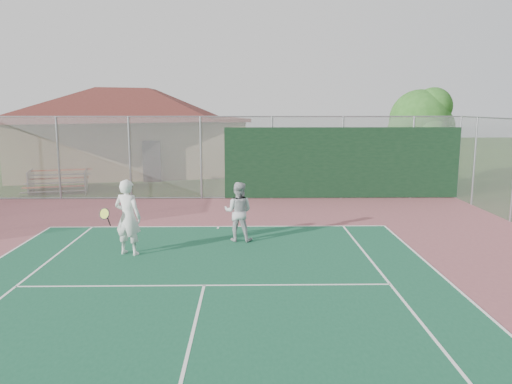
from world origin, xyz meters
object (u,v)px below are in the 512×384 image
at_px(clubhouse, 129,122).
at_px(player_grey_back, 238,212).
at_px(bleachers, 58,181).
at_px(player_white_front, 128,218).
at_px(tree, 422,122).

bearing_deg(clubhouse, player_grey_back, -79.67).
distance_m(bleachers, player_white_front, 11.52).
xyz_separation_m(tree, player_grey_back, (-8.78, -10.16, -2.31)).
xyz_separation_m(clubhouse, player_grey_back, (6.79, -15.94, -2.13)).
xyz_separation_m(clubhouse, tree, (15.57, -5.78, 0.18)).
relative_size(bleachers, player_white_front, 1.49).
height_order(player_white_front, player_grey_back, player_white_front).
height_order(clubhouse, player_white_front, clubhouse).
bearing_deg(player_grey_back, tree, -120.65).
xyz_separation_m(player_white_front, player_grey_back, (2.89, 1.33, -0.14)).
height_order(clubhouse, player_grey_back, clubhouse).
height_order(tree, player_grey_back, tree).
relative_size(player_white_front, player_grey_back, 1.16).
relative_size(tree, player_white_front, 2.40).
distance_m(tree, player_white_front, 16.52).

